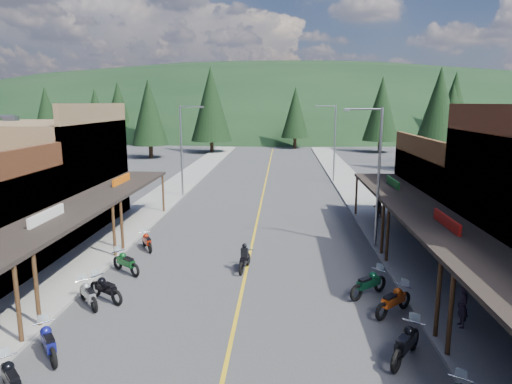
% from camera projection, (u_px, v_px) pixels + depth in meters
% --- Properties ---
extents(ground, '(220.00, 220.00, 0.00)m').
position_uv_depth(ground, '(238.00, 307.00, 18.71)').
color(ground, '#38383A').
rests_on(ground, ground).
extents(centerline, '(0.15, 90.00, 0.01)m').
position_uv_depth(centerline, '(261.00, 202.00, 38.29)').
color(centerline, gold).
rests_on(centerline, ground).
extents(sidewalk_west, '(3.40, 94.00, 0.15)m').
position_uv_depth(sidewalk_west, '(159.00, 200.00, 38.77)').
color(sidewalk_west, gray).
rests_on(sidewalk_west, ground).
extents(sidewalk_east, '(3.40, 94.00, 0.15)m').
position_uv_depth(sidewalk_east, '(366.00, 203.00, 37.79)').
color(sidewalk_east, gray).
rests_on(sidewalk_east, ground).
extents(shop_west_3, '(10.90, 10.20, 8.20)m').
position_uv_depth(shop_west_3, '(45.00, 176.00, 29.87)').
color(shop_west_3, brown).
rests_on(shop_west_3, ground).
extents(shop_east_3, '(10.90, 10.20, 6.20)m').
position_uv_depth(shop_east_3, '(474.00, 195.00, 28.51)').
color(shop_east_3, '#4C2D16').
rests_on(shop_east_3, ground).
extents(streetlight_1, '(2.16, 0.18, 8.00)m').
position_uv_depth(streetlight_1, '(183.00, 147.00, 39.79)').
color(streetlight_1, gray).
rests_on(streetlight_1, ground).
extents(streetlight_2, '(2.16, 0.18, 8.00)m').
position_uv_depth(streetlight_2, '(376.00, 172.00, 25.29)').
color(streetlight_2, gray).
rests_on(streetlight_2, ground).
extents(streetlight_3, '(2.16, 0.18, 8.00)m').
position_uv_depth(streetlight_3, '(333.00, 140.00, 46.84)').
color(streetlight_3, gray).
rests_on(streetlight_3, ground).
extents(ridge_hill, '(310.00, 140.00, 60.00)m').
position_uv_depth(ridge_hill, '(277.00, 128.00, 150.94)').
color(ridge_hill, black).
rests_on(ridge_hill, ground).
extents(pine_0, '(5.04, 5.04, 11.00)m').
position_uv_depth(pine_0, '(46.00, 113.00, 80.45)').
color(pine_0, black).
rests_on(pine_0, ground).
extents(pine_1, '(5.88, 5.88, 12.50)m').
position_uv_depth(pine_1, '(148.00, 108.00, 87.23)').
color(pine_1, black).
rests_on(pine_1, ground).
extents(pine_2, '(6.72, 6.72, 14.00)m').
position_uv_depth(pine_2, '(211.00, 104.00, 74.54)').
color(pine_2, black).
rests_on(pine_2, ground).
extents(pine_3, '(5.04, 5.04, 11.00)m').
position_uv_depth(pine_3, '(295.00, 112.00, 81.88)').
color(pine_3, black).
rests_on(pine_3, ground).
extents(pine_4, '(5.88, 5.88, 12.50)m').
position_uv_depth(pine_4, '(382.00, 109.00, 75.06)').
color(pine_4, black).
rests_on(pine_4, ground).
extents(pine_5, '(6.72, 6.72, 14.00)m').
position_uv_depth(pine_5, '(454.00, 104.00, 85.77)').
color(pine_5, black).
rests_on(pine_5, ground).
extents(pine_7, '(5.88, 5.88, 12.50)m').
position_uv_depth(pine_7, '(118.00, 107.00, 93.56)').
color(pine_7, black).
rests_on(pine_7, ground).
extents(pine_8, '(4.48, 4.48, 10.00)m').
position_uv_depth(pine_8, '(96.00, 121.00, 57.98)').
color(pine_8, black).
rests_on(pine_8, ground).
extents(pine_9, '(4.93, 4.93, 10.80)m').
position_uv_depth(pine_9, '(451.00, 117.00, 60.19)').
color(pine_9, black).
rests_on(pine_9, ground).
extents(pine_10, '(5.38, 5.38, 11.60)m').
position_uv_depth(pine_10, '(149.00, 113.00, 67.39)').
color(pine_10, black).
rests_on(pine_10, ground).
extents(pine_11, '(5.82, 5.82, 12.40)m').
position_uv_depth(pine_11, '(439.00, 112.00, 53.41)').
color(pine_11, black).
rests_on(pine_11, ground).
extents(bike_west_5, '(1.93, 1.95, 1.18)m').
position_uv_depth(bike_west_5, '(11.00, 378.00, 12.91)').
color(bike_west_5, black).
rests_on(bike_west_5, ground).
extents(bike_west_6, '(1.86, 2.11, 1.21)m').
position_uv_depth(bike_west_6, '(48.00, 341.00, 14.89)').
color(bike_west_6, navy).
rests_on(bike_west_6, ground).
extents(bike_west_7, '(1.81, 1.96, 1.15)m').
position_uv_depth(bike_west_7, '(88.00, 293.00, 18.68)').
color(bike_west_7, gray).
rests_on(bike_west_7, ground).
extents(bike_west_8, '(2.13, 1.76, 1.20)m').
position_uv_depth(bike_west_8, '(106.00, 288.00, 19.17)').
color(bike_west_8, black).
rests_on(bike_west_8, ground).
extents(bike_west_9, '(2.10, 1.88, 1.22)m').
position_uv_depth(bike_west_9, '(126.00, 261.00, 22.30)').
color(bike_west_9, '#0E461B').
rests_on(bike_west_9, ground).
extents(bike_west_10, '(1.50, 1.97, 1.09)m').
position_uv_depth(bike_west_10, '(147.00, 241.00, 25.88)').
color(bike_west_10, '#A6230B').
rests_on(bike_west_10, ground).
extents(bike_east_6, '(1.92, 2.35, 1.32)m').
position_uv_depth(bike_east_6, '(406.00, 342.00, 14.70)').
color(bike_east_6, black).
rests_on(bike_east_6, ground).
extents(bike_east_7, '(2.11, 2.06, 1.26)m').
position_uv_depth(bike_east_7, '(394.00, 299.00, 17.94)').
color(bike_east_7, '#C6440E').
rests_on(bike_east_7, ground).
extents(bike_east_8, '(2.17, 2.04, 1.28)m').
position_uv_depth(bike_east_8, '(369.00, 282.00, 19.63)').
color(bike_east_8, '#0B3A23').
rests_on(bike_east_8, ground).
extents(rider_on_bike, '(0.95, 2.01, 1.47)m').
position_uv_depth(rider_on_bike, '(245.00, 259.00, 22.70)').
color(rider_on_bike, black).
rests_on(rider_on_bike, ground).
extents(pedestrian_east_a, '(0.38, 0.58, 1.57)m').
position_uv_depth(pedestrian_east_a, '(463.00, 307.00, 16.63)').
color(pedestrian_east_a, '#271D2C').
rests_on(pedestrian_east_a, sidewalk_east).
extents(pedestrian_east_b, '(0.93, 0.89, 1.69)m').
position_uv_depth(pedestrian_east_b, '(377.00, 207.00, 32.34)').
color(pedestrian_east_b, brown).
rests_on(pedestrian_east_b, sidewalk_east).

